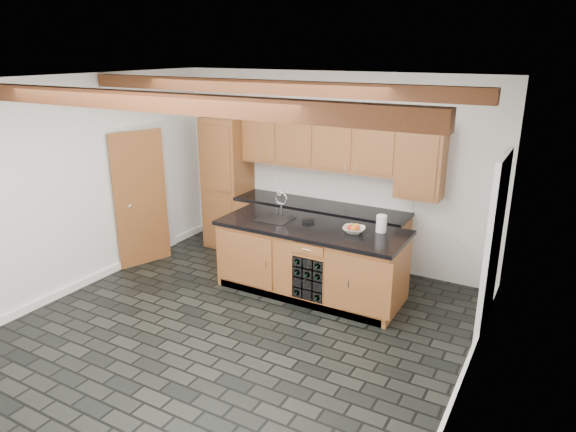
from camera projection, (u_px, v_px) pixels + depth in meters
name	position (u px, v px, depth m)	size (l,w,h in m)	color
ground	(237.00, 330.00, 5.94)	(5.00, 5.00, 0.00)	black
room_shell	(253.00, 191.00, 5.94)	(5.01, 5.00, 5.00)	white
back_cabinetry	(300.00, 197.00, 7.66)	(3.65, 0.62, 2.20)	#9F6033
island	(311.00, 260.00, 6.71)	(2.48, 0.96, 0.93)	#9F6033
faucet	(276.00, 216.00, 6.86)	(0.45, 0.40, 0.34)	black
kitchen_scale	(308.00, 220.00, 6.72)	(0.18, 0.15, 0.05)	black
fruit_bowl	(354.00, 230.00, 6.34)	(0.28, 0.28, 0.07)	beige
fruit_cluster	(354.00, 227.00, 6.33)	(0.16, 0.17, 0.07)	#AF3E17
paper_towel	(381.00, 224.00, 6.34)	(0.13, 0.13, 0.22)	white
mug	(279.00, 193.00, 7.92)	(0.09, 0.09, 0.08)	white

